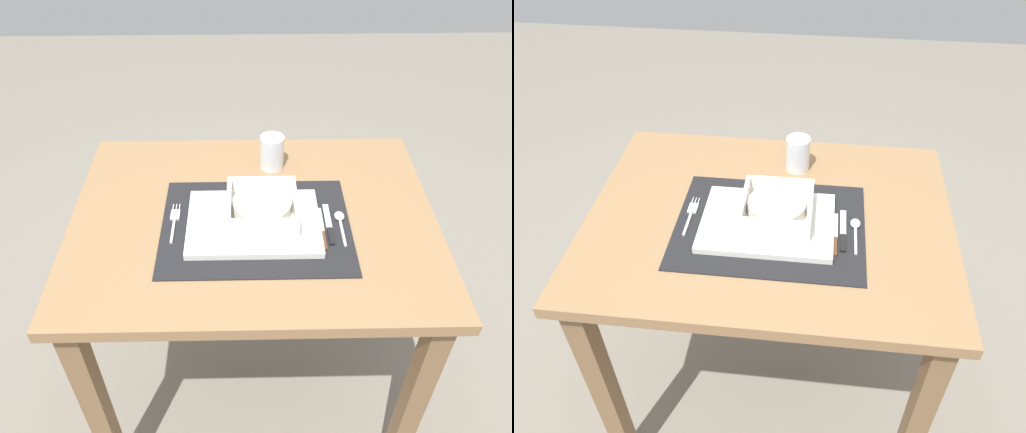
# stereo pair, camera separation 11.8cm
# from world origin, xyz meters

# --- Properties ---
(ground_plane) EXTENTS (6.00, 6.00, 0.00)m
(ground_plane) POSITION_xyz_m (0.00, 0.00, 0.00)
(ground_plane) COLOR gray
(dining_table) EXTENTS (0.87, 0.67, 0.74)m
(dining_table) POSITION_xyz_m (0.00, 0.00, 0.62)
(dining_table) COLOR #936D47
(dining_table) RESTS_ON ground
(placemat) EXTENTS (0.44, 0.34, 0.00)m
(placemat) POSITION_xyz_m (0.01, -0.04, 0.74)
(placemat) COLOR black
(placemat) RESTS_ON dining_table
(serving_plate) EXTENTS (0.31, 0.22, 0.02)m
(serving_plate) POSITION_xyz_m (-0.00, -0.04, 0.75)
(serving_plate) COLOR white
(serving_plate) RESTS_ON placemat
(porridge_bowl) EXTENTS (0.16, 0.16, 0.05)m
(porridge_bowl) POSITION_xyz_m (0.02, -0.02, 0.78)
(porridge_bowl) COLOR white
(porridge_bowl) RESTS_ON serving_plate
(fork) EXTENTS (0.02, 0.14, 0.00)m
(fork) POSITION_xyz_m (-0.19, -0.02, 0.74)
(fork) COLOR silver
(fork) RESTS_ON placemat
(spoon) EXTENTS (0.02, 0.12, 0.01)m
(spoon) POSITION_xyz_m (0.20, -0.03, 0.75)
(spoon) COLOR silver
(spoon) RESTS_ON placemat
(butter_knife) EXTENTS (0.01, 0.14, 0.01)m
(butter_knife) POSITION_xyz_m (0.18, -0.05, 0.74)
(butter_knife) COLOR black
(butter_knife) RESTS_ON placemat
(bread_knife) EXTENTS (0.01, 0.14, 0.01)m
(bread_knife) POSITION_xyz_m (0.16, -0.06, 0.74)
(bread_knife) COLOR #59331E
(bread_knife) RESTS_ON placemat
(drinking_glass) EXTENTS (0.06, 0.06, 0.09)m
(drinking_glass) POSITION_xyz_m (0.05, 0.20, 0.78)
(drinking_glass) COLOR white
(drinking_glass) RESTS_ON dining_table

